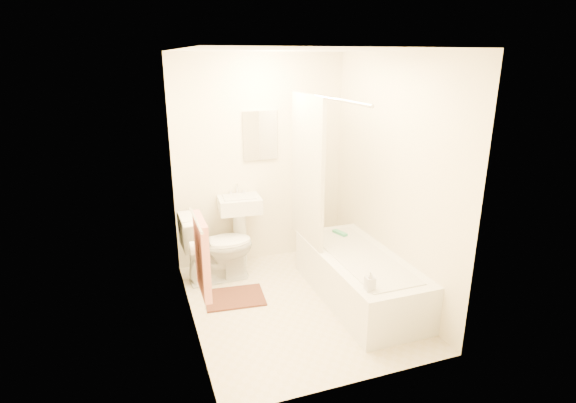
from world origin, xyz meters
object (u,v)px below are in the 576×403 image
object	(u,v)px
bath_mat	(235,297)
soap_bottle	(370,281)
sink	(240,228)
bathtub	(359,277)
toilet	(218,247)

from	to	relation	value
bath_mat	soap_bottle	distance (m)	1.50
sink	bathtub	bearing A→B (deg)	-46.48
toilet	sink	xyz separation A→B (m)	(0.32, 0.26, 0.08)
toilet	sink	distance (m)	0.42
sink	bath_mat	bearing A→B (deg)	-104.51
toilet	sink	bearing A→B (deg)	-52.45
bath_mat	bathtub	bearing A→B (deg)	-18.76
bathtub	toilet	bearing A→B (deg)	144.84
bathtub	bath_mat	bearing A→B (deg)	161.24
bathtub	soap_bottle	bearing A→B (deg)	-111.30
toilet	bathtub	distance (m)	1.54
toilet	soap_bottle	distance (m)	1.83
toilet	bathtub	world-z (taller)	toilet
bath_mat	sink	bearing A→B (deg)	71.33
sink	bathtub	size ratio (longest dim) A/B	0.55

